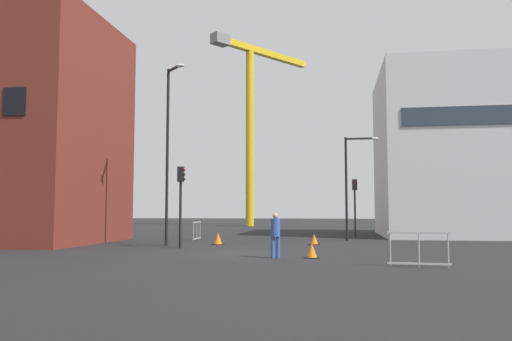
{
  "coord_description": "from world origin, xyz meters",
  "views": [
    {
      "loc": [
        4.09,
        -20.68,
        1.77
      ],
      "look_at": [
        0.0,
        5.64,
        3.84
      ],
      "focal_mm": 35.48,
      "sensor_mm": 36.0,
      "label": 1
    }
  ],
  "objects_px": {
    "streetlamp_short": "(351,177)",
    "traffic_cone_striped": "(314,240)",
    "pedestrian_walking": "(275,232)",
    "construction_crane": "(251,105)",
    "traffic_light_median": "(355,198)",
    "traffic_cone_on_verge": "(218,239)",
    "traffic_light_crosswalk": "(181,193)",
    "traffic_cone_orange": "(312,251)",
    "streetlamp_tall": "(169,143)"
  },
  "relations": [
    {
      "from": "traffic_cone_striped",
      "to": "traffic_cone_on_verge",
      "type": "bearing_deg",
      "value": -172.19
    },
    {
      "from": "traffic_cone_striped",
      "to": "traffic_cone_on_verge",
      "type": "xyz_separation_m",
      "value": [
        -4.85,
        -0.66,
        0.02
      ]
    },
    {
      "from": "streetlamp_short",
      "to": "traffic_light_crosswalk",
      "type": "distance_m",
      "value": 10.63
    },
    {
      "from": "streetlamp_tall",
      "to": "traffic_cone_striped",
      "type": "relative_size",
      "value": 16.06
    },
    {
      "from": "streetlamp_tall",
      "to": "traffic_cone_on_verge",
      "type": "height_order",
      "value": "streetlamp_tall"
    },
    {
      "from": "streetlamp_short",
      "to": "traffic_cone_on_verge",
      "type": "bearing_deg",
      "value": -148.44
    },
    {
      "from": "pedestrian_walking",
      "to": "traffic_cone_on_verge",
      "type": "height_order",
      "value": "pedestrian_walking"
    },
    {
      "from": "traffic_cone_on_verge",
      "to": "traffic_light_crosswalk",
      "type": "bearing_deg",
      "value": -112.91
    },
    {
      "from": "streetlamp_short",
      "to": "pedestrian_walking",
      "type": "distance_m",
      "value": 11.68
    },
    {
      "from": "traffic_cone_orange",
      "to": "streetlamp_tall",
      "type": "bearing_deg",
      "value": 144.7
    },
    {
      "from": "streetlamp_tall",
      "to": "traffic_cone_orange",
      "type": "height_order",
      "value": "streetlamp_tall"
    },
    {
      "from": "pedestrian_walking",
      "to": "traffic_cone_striped",
      "type": "bearing_deg",
      "value": 81.44
    },
    {
      "from": "construction_crane",
      "to": "traffic_light_median",
      "type": "distance_m",
      "value": 26.04
    },
    {
      "from": "traffic_light_crosswalk",
      "to": "traffic_cone_orange",
      "type": "height_order",
      "value": "traffic_light_crosswalk"
    },
    {
      "from": "traffic_light_crosswalk",
      "to": "pedestrian_walking",
      "type": "distance_m",
      "value": 6.52
    },
    {
      "from": "streetlamp_short",
      "to": "traffic_cone_orange",
      "type": "xyz_separation_m",
      "value": [
        -1.8,
        -10.7,
        -3.37
      ]
    },
    {
      "from": "traffic_light_crosswalk",
      "to": "traffic_cone_on_verge",
      "type": "xyz_separation_m",
      "value": [
        1.15,
        2.71,
        -2.26
      ]
    },
    {
      "from": "traffic_light_crosswalk",
      "to": "traffic_cone_striped",
      "type": "bearing_deg",
      "value": 29.4
    },
    {
      "from": "streetlamp_short",
      "to": "pedestrian_walking",
      "type": "relative_size",
      "value": 3.6
    },
    {
      "from": "traffic_light_crosswalk",
      "to": "traffic_cone_striped",
      "type": "height_order",
      "value": "traffic_light_crosswalk"
    },
    {
      "from": "pedestrian_walking",
      "to": "traffic_cone_striped",
      "type": "distance_m",
      "value": 7.51
    },
    {
      "from": "traffic_cone_on_verge",
      "to": "traffic_light_median",
      "type": "bearing_deg",
      "value": 47.24
    },
    {
      "from": "construction_crane",
      "to": "traffic_cone_on_verge",
      "type": "distance_m",
      "value": 32.05
    },
    {
      "from": "traffic_light_crosswalk",
      "to": "traffic_light_median",
      "type": "xyz_separation_m",
      "value": [
        8.33,
        10.48,
        -0.03
      ]
    },
    {
      "from": "construction_crane",
      "to": "streetlamp_tall",
      "type": "bearing_deg",
      "value": -88.35
    },
    {
      "from": "traffic_cone_orange",
      "to": "pedestrian_walking",
      "type": "bearing_deg",
      "value": -169.6
    },
    {
      "from": "streetlamp_tall",
      "to": "traffic_cone_striped",
      "type": "distance_m",
      "value": 8.78
    },
    {
      "from": "construction_crane",
      "to": "streetlamp_tall",
      "type": "relative_size",
      "value": 2.28
    },
    {
      "from": "construction_crane",
      "to": "traffic_light_median",
      "type": "relative_size",
      "value": 5.44
    },
    {
      "from": "traffic_cone_on_verge",
      "to": "traffic_cone_striped",
      "type": "bearing_deg",
      "value": 7.81
    },
    {
      "from": "construction_crane",
      "to": "streetlamp_tall",
      "type": "distance_m",
      "value": 31.58
    },
    {
      "from": "streetlamp_tall",
      "to": "traffic_light_median",
      "type": "distance_m",
      "value": 13.34
    },
    {
      "from": "traffic_light_median",
      "to": "traffic_cone_orange",
      "type": "height_order",
      "value": "traffic_light_median"
    },
    {
      "from": "traffic_cone_orange",
      "to": "traffic_cone_striped",
      "type": "xyz_separation_m",
      "value": [
        -0.2,
        7.15,
        0.01
      ]
    },
    {
      "from": "traffic_cone_orange",
      "to": "traffic_cone_striped",
      "type": "height_order",
      "value": "traffic_cone_striped"
    },
    {
      "from": "construction_crane",
      "to": "traffic_cone_orange",
      "type": "xyz_separation_m",
      "value": [
        8.15,
        -35.61,
        -13.05
      ]
    },
    {
      "from": "traffic_light_crosswalk",
      "to": "traffic_light_median",
      "type": "height_order",
      "value": "traffic_light_crosswalk"
    },
    {
      "from": "traffic_light_median",
      "to": "traffic_cone_on_verge",
      "type": "bearing_deg",
      "value": -132.76
    },
    {
      "from": "construction_crane",
      "to": "traffic_cone_striped",
      "type": "bearing_deg",
      "value": -74.4
    },
    {
      "from": "streetlamp_tall",
      "to": "pedestrian_walking",
      "type": "xyz_separation_m",
      "value": [
        5.95,
        -5.39,
        -4.1
      ]
    },
    {
      "from": "traffic_cone_orange",
      "to": "traffic_cone_on_verge",
      "type": "distance_m",
      "value": 8.22
    },
    {
      "from": "pedestrian_walking",
      "to": "streetlamp_short",
      "type": "bearing_deg",
      "value": 74.09
    },
    {
      "from": "construction_crane",
      "to": "streetlamp_short",
      "type": "relative_size",
      "value": 3.39
    },
    {
      "from": "construction_crane",
      "to": "traffic_cone_on_verge",
      "type": "relative_size",
      "value": 33.62
    },
    {
      "from": "traffic_light_median",
      "to": "traffic_cone_striped",
      "type": "xyz_separation_m",
      "value": [
        -2.34,
        -7.11,
        -2.26
      ]
    },
    {
      "from": "streetlamp_short",
      "to": "traffic_cone_striped",
      "type": "xyz_separation_m",
      "value": [
        -2.0,
        -3.54,
        -3.37
      ]
    },
    {
      "from": "traffic_cone_on_verge",
      "to": "traffic_cone_orange",
      "type": "bearing_deg",
      "value": -52.12
    },
    {
      "from": "traffic_light_crosswalk",
      "to": "traffic_cone_striped",
      "type": "xyz_separation_m",
      "value": [
        5.99,
        3.38,
        -2.29
      ]
    },
    {
      "from": "streetlamp_tall",
      "to": "traffic_light_median",
      "type": "bearing_deg",
      "value": 44.11
    },
    {
      "from": "traffic_cone_orange",
      "to": "traffic_cone_striped",
      "type": "bearing_deg",
      "value": 91.61
    }
  ]
}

